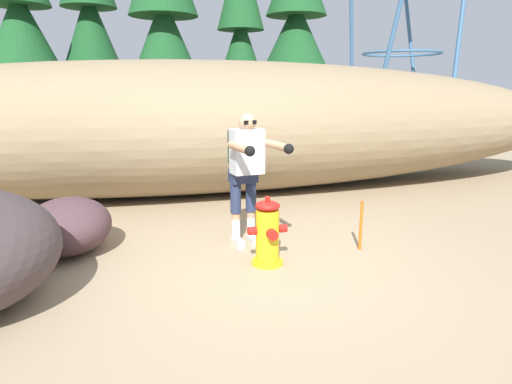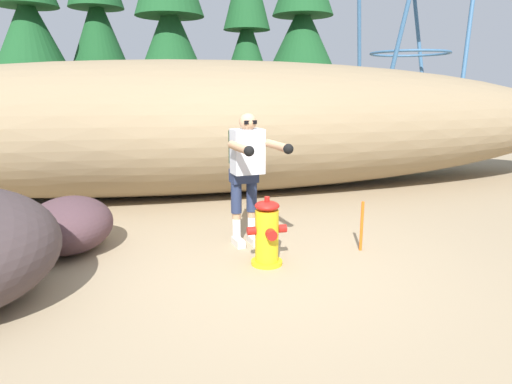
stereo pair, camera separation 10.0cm
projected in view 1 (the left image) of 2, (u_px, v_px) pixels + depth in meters
ground_plane at (267, 271)px, 4.75m from camera, size 56.00×56.00×0.04m
dirt_embankment at (207, 127)px, 8.06m from camera, size 15.76×3.20×2.37m
fire_hydrant at (267, 234)px, 4.81m from camera, size 0.44×0.39×0.76m
utility_worker at (246, 164)px, 5.21m from camera, size 0.61×1.01×1.61m
boulder_mid at (68, 226)px, 5.17m from camera, size 1.15×1.31×0.65m
pine_tree_far_left at (20, 22)px, 11.64m from camera, size 2.53×2.53×6.29m
pine_tree_left at (90, 25)px, 13.04m from camera, size 2.46×2.46×6.94m
pine_tree_center at (164, 35)px, 11.17m from camera, size 2.66×2.66×6.24m
pine_tree_right at (241, 45)px, 12.67m from camera, size 2.05×2.05×5.92m
pine_tree_far_right at (296, 30)px, 13.45m from camera, size 2.83×2.83×6.39m
survey_stake at (361, 226)px, 5.26m from camera, size 0.04×0.04×0.60m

